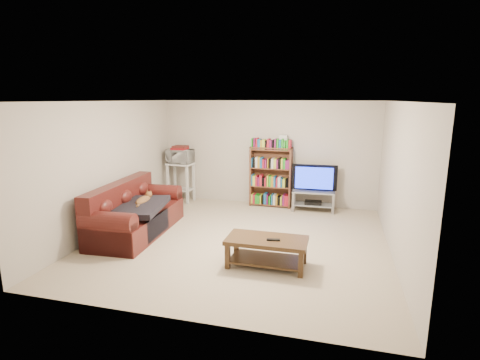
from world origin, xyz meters
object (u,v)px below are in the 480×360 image
(tv_stand, at_px, (313,197))
(bookshelf, at_px, (271,176))
(sofa, at_px, (133,216))
(coffee_table, at_px, (267,247))

(tv_stand, distance_m, bookshelf, 1.08)
(tv_stand, bearing_deg, sofa, -145.49)
(tv_stand, bearing_deg, coffee_table, -100.15)
(coffee_table, xyz_separation_m, tv_stand, (0.48, 3.02, 0.01))
(sofa, bearing_deg, bookshelf, 45.66)
(coffee_table, height_order, tv_stand, tv_stand)
(coffee_table, xyz_separation_m, bookshelf, (-0.51, 3.18, 0.41))
(coffee_table, relative_size, bookshelf, 0.87)
(sofa, relative_size, coffee_table, 1.89)
(tv_stand, relative_size, bookshelf, 0.67)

